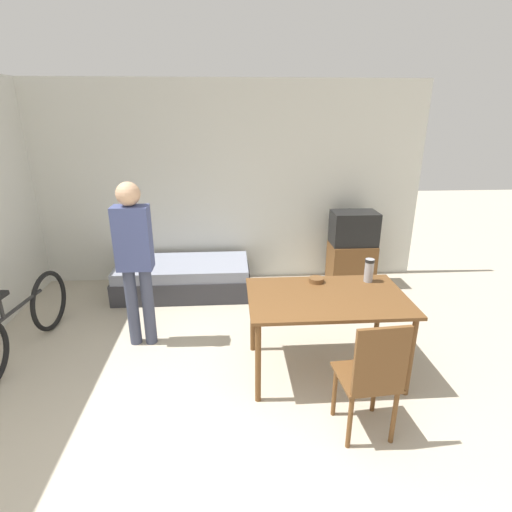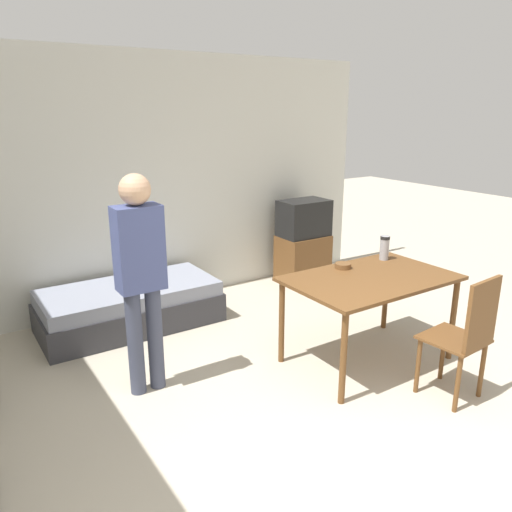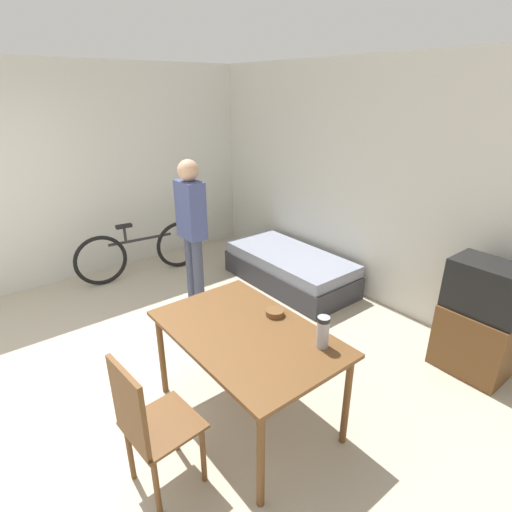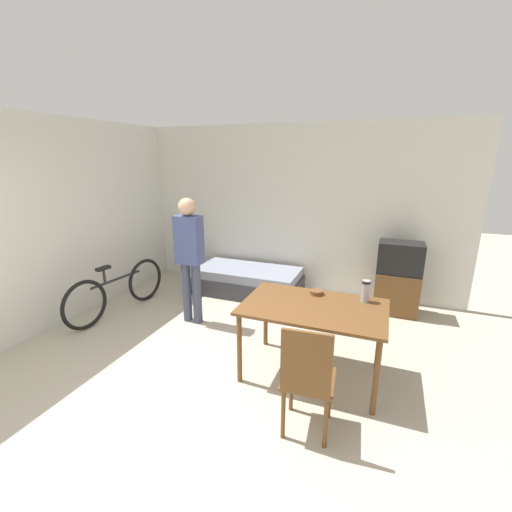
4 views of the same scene
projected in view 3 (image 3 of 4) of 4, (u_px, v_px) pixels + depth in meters
The scene contains 11 objects.
ground_plane at pixel (33, 414), 3.14m from camera, with size 20.00×20.00×0.00m, color #B2A893.
wall_back at pixel (350, 181), 4.72m from camera, with size 5.74×0.06×2.70m.
wall_left at pixel (121, 170), 5.39m from camera, with size 0.06×4.64×2.70m.
daybed at pixel (290, 269), 5.17m from camera, with size 1.75×0.83×0.43m.
tv at pixel (480, 320), 3.46m from camera, with size 0.60×0.44×1.05m.
dining_table at pixel (246, 340), 2.88m from camera, with size 1.40×0.89×0.77m.
wooden_chair at pixel (147, 423), 2.35m from camera, with size 0.44×0.44×0.99m.
bicycle at pixel (142, 251), 5.36m from camera, with size 0.24×1.73×0.76m.
person_standing at pixel (192, 224), 4.38m from camera, with size 0.34×0.23×1.69m.
thermos_flask at pixel (323, 330), 2.63m from camera, with size 0.09×0.09×0.23m.
mate_bowl at pixel (275, 313), 3.04m from camera, with size 0.14×0.14×0.05m.
Camera 3 is at (2.98, -0.12, 2.37)m, focal length 28.00 mm.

